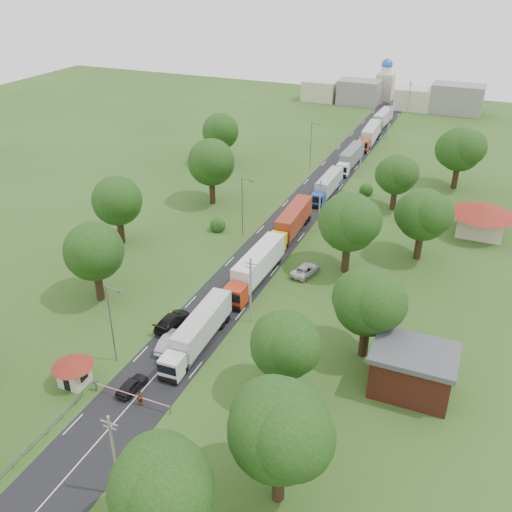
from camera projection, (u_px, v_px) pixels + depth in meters
The scene contains 45 objects.
ground at pixel (234, 286), 79.03m from camera, with size 260.00×260.00×0.00m, color #2D4B19.
road at pixel (285, 228), 95.23m from camera, with size 8.00×200.00×0.04m, color black.
boom_barrier at pixel (121, 392), 58.82m from camera, with size 9.22×0.35×1.18m.
guard_booth at pixel (73, 368), 60.22m from camera, with size 4.40×4.40×3.45m.
guard_rail at pixel (25, 457), 52.39m from camera, with size 0.10×17.00×1.70m, color slate, non-canonical shape.
info_sign at pixel (340, 186), 104.17m from camera, with size 0.12×3.10×4.10m.
pole_0 at pixel (114, 456), 46.56m from camera, with size 1.60×0.24×9.00m.
pole_1 at pixel (251, 290), 69.24m from camera, with size 1.60×0.24×9.00m.
pole_2 at pixel (320, 206), 91.92m from camera, with size 1.60×0.24×9.00m.
pole_3 at pixel (361, 155), 114.61m from camera, with size 1.60×0.24×9.00m.
pole_4 at pixel (389, 121), 137.29m from camera, with size 1.60×0.24×9.00m.
pole_5 at pixel (409, 96), 159.97m from camera, with size 1.60×0.24×9.00m.
lamp_0 at pixel (112, 320), 62.03m from camera, with size 2.03×0.22×10.00m.
lamp_1 at pixel (243, 204), 90.38m from camera, with size 2.03×0.22×10.00m.
lamp_2 at pixel (312, 143), 118.73m from camera, with size 2.03×0.22×10.00m.
tree_0 at pixel (162, 487), 40.82m from camera, with size 8.80×8.80×11.07m.
tree_1 at pixel (280, 428), 44.95m from camera, with size 9.60×9.60×12.05m.
tree_2 at pixel (285, 344), 56.62m from camera, with size 8.00×8.00×10.10m.
tree_3 at pixel (369, 301), 62.38m from camera, with size 8.80×8.80×11.07m.
tree_4 at pixel (349, 221), 79.07m from camera, with size 9.60×9.60×12.05m.
tree_5 at pixel (423, 214), 82.75m from camera, with size 8.80×8.80×11.07m.
tree_6 at pixel (397, 174), 99.21m from camera, with size 8.00×8.00×10.10m.
tree_7 at pixel (460, 149), 107.70m from camera, with size 9.60×9.60×12.05m.
tree_10 at pixel (95, 251), 72.78m from camera, with size 8.80×8.80×11.07m.
tree_11 at pixel (118, 200), 87.33m from camera, with size 8.80×8.80×11.07m.
tree_12 at pixel (212, 162), 101.19m from camera, with size 9.60×9.60×12.05m.
tree_13 at pixel (221, 131), 120.42m from camera, with size 8.80×8.80×11.07m.
house_brick at pixel (412, 370), 59.12m from camera, with size 8.60×6.60×5.20m.
house_cream at pixel (482, 215), 91.29m from camera, with size 10.08×10.08×5.80m.
distant_town at pixel (395, 95), 166.24m from camera, with size 52.00×8.00×8.00m.
church at pixel (385, 82), 173.43m from camera, with size 5.00×5.00×12.30m.
truck_0 at pixel (199, 331), 66.12m from camera, with size 2.79×14.24×3.94m.
truck_1 at pixel (256, 268), 78.90m from camera, with size 2.95×15.63×4.33m.
truck_2 at pixel (292, 222), 92.25m from camera, with size 3.04×15.21×4.21m.
truck_3 at pixel (328, 186), 106.95m from camera, with size 2.39×13.61×3.77m.
truck_4 at pixel (350, 158), 120.96m from camera, with size 2.66×14.16×3.92m.
truck_5 at pixel (370, 135), 135.13m from camera, with size 3.20×15.44×4.27m.
truck_6 at pixel (382, 119), 148.08m from camera, with size 2.95×14.50×4.01m.
car_lane_front at pixel (132, 385), 60.01m from camera, with size 1.63×4.04×1.38m, color black.
car_lane_mid at pixel (170, 342), 66.38m from camera, with size 1.78×5.10×1.68m, color #9C9EA4.
car_lane_rear at pixel (172, 321), 70.19m from camera, with size 2.31×5.68×1.65m, color black.
car_verge_near at pixel (305, 270), 81.47m from camera, with size 2.37×5.13×1.43m, color silver.
car_verge_far at pixel (344, 214), 98.37m from camera, with size 1.89×4.71×1.60m, color #4F5156.
pedestrian_near at pixel (140, 399), 57.97m from camera, with size 0.63×0.41×1.72m, color gray.
pedestrian_booth at pixel (78, 380), 60.27m from camera, with size 0.93×0.73×1.92m, color gray.
Camera 1 is at (29.14, -61.04, 41.19)m, focal length 40.00 mm.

